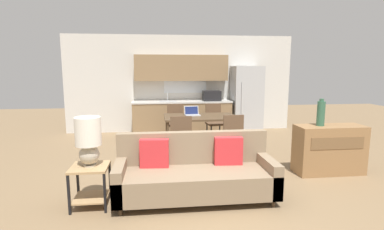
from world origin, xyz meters
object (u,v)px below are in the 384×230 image
object	(u,v)px
side_table	(90,179)
table_lamp	(88,139)
refrigerator	(246,100)
dining_chair_near_right	(231,135)
vase	(321,113)
dining_chair_near_left	(181,136)
laptop	(192,113)
dining_chair_far_left	(175,121)
dining_chair_far_right	(215,120)
dining_table	(200,119)
couch	(195,174)
credenza	(329,149)

from	to	relation	value
side_table	table_lamp	world-z (taller)	table_lamp
refrigerator	dining_chair_near_right	distance (m)	2.77
vase	dining_chair_near_left	size ratio (longest dim) A/B	0.50
laptop	dining_chair_far_left	bearing A→B (deg)	108.28
refrigerator	dining_chair_far_right	world-z (taller)	refrigerator
table_lamp	laptop	bearing A→B (deg)	57.84
refrigerator	side_table	world-z (taller)	refrigerator
dining_table	laptop	bearing A→B (deg)	139.62
dining_table	dining_chair_near_right	distance (m)	0.96
couch	side_table	world-z (taller)	couch
dining_chair_near_right	dining_chair_near_left	bearing A→B (deg)	-2.32
vase	refrigerator	bearing A→B (deg)	94.38
side_table	dining_chair_near_left	bearing A→B (deg)	52.09
dining_table	dining_chair_near_right	xyz separation A→B (m)	(0.50, -0.79, -0.19)
side_table	dining_chair_far_right	distance (m)	4.04
laptop	side_table	bearing A→B (deg)	-128.20
couch	dining_chair_far_left	world-z (taller)	dining_chair_far_left
table_lamp	vase	size ratio (longest dim) A/B	1.39
refrigerator	table_lamp	bearing A→B (deg)	-128.56
dining_chair_far_left	laptop	distance (m)	0.85
table_lamp	laptop	size ratio (longest dim) A/B	1.86
dining_chair_far_right	dining_chair_near_right	size ratio (longest dim) A/B	1.00
refrigerator	couch	distance (m)	4.62
vase	dining_chair_near_left	bearing A→B (deg)	159.89
laptop	vase	bearing A→B (deg)	-48.49
table_lamp	dining_chair_far_right	distance (m)	4.04
side_table	credenza	world-z (taller)	credenza
dining_table	dining_chair_near_left	distance (m)	0.97
dining_chair_far_right	side_table	bearing A→B (deg)	-132.67
dining_chair_far_right	vase	bearing A→B (deg)	-69.75
table_lamp	credenza	bearing A→B (deg)	12.02
dining_chair_far_left	dining_chair_near_left	bearing A→B (deg)	-86.17
refrigerator	laptop	size ratio (longest dim) A/B	5.34
table_lamp	dining_chair_far_left	xyz separation A→B (m)	(1.32, 3.35, -0.40)
dining_chair_far_right	dining_chair_near_right	xyz separation A→B (m)	(0.02, -1.61, 0.00)
couch	credenza	xyz separation A→B (m)	(2.42, 0.72, 0.07)
dining_chair_far_right	laptop	world-z (taller)	laptop
dining_chair_far_right	refrigerator	bearing A→B (deg)	32.64
dining_chair_far_right	table_lamp	bearing A→B (deg)	-132.79
dining_table	dining_chair_far_left	distance (m)	1.01
couch	dining_chair_far_right	world-z (taller)	dining_chair_far_right
dining_table	dining_chair_far_right	world-z (taller)	dining_chair_far_right
dining_chair_near_right	dining_table	bearing A→B (deg)	-61.43
table_lamp	dining_chair_far_left	world-z (taller)	table_lamp
credenza	dining_table	bearing A→B (deg)	140.01
refrigerator	couch	size ratio (longest dim) A/B	0.85
credenza	laptop	xyz separation A→B (m)	(-2.16, 1.81, 0.40)
laptop	dining_chair_far_right	bearing A→B (deg)	40.27
refrigerator	dining_chair_far_left	bearing A→B (deg)	-156.98
side_table	dining_chair_near_left	size ratio (longest dim) A/B	0.59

